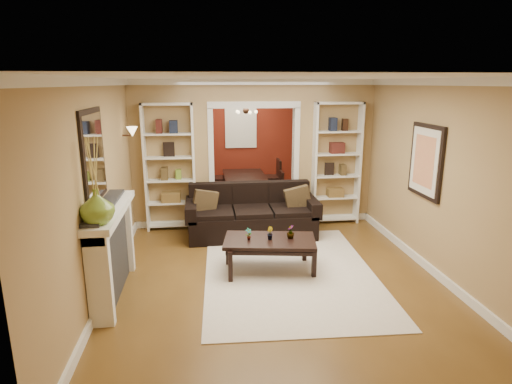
{
  "coord_description": "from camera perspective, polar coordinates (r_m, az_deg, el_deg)",
  "views": [
    {
      "loc": [
        -0.94,
        -6.68,
        2.63
      ],
      "look_at": [
        -0.21,
        -0.8,
        1.12
      ],
      "focal_mm": 30.0,
      "sensor_mm": 36.0,
      "label": 1
    }
  ],
  "objects": [
    {
      "name": "floor",
      "position": [
        7.25,
        0.86,
        -6.98
      ],
      "size": [
        8.0,
        8.0,
        0.0
      ],
      "primitive_type": "plane",
      "color": "brown",
      "rests_on": "ground"
    },
    {
      "name": "ceiling",
      "position": [
        6.75,
        0.95,
        14.89
      ],
      "size": [
        8.0,
        8.0,
        0.0
      ],
      "primitive_type": "plane",
      "rotation": [
        3.14,
        0.0,
        0.0
      ],
      "color": "white",
      "rests_on": "ground"
    },
    {
      "name": "wall_back",
      "position": [
        10.8,
        -2.06,
        7.5
      ],
      "size": [
        8.0,
        0.0,
        8.0
      ],
      "primitive_type": "plane",
      "rotation": [
        1.57,
        0.0,
        0.0
      ],
      "color": "tan",
      "rests_on": "ground"
    },
    {
      "name": "wall_front",
      "position": [
        3.12,
        11.28,
        -10.26
      ],
      "size": [
        8.0,
        0.0,
        8.0
      ],
      "primitive_type": "plane",
      "rotation": [
        -1.57,
        0.0,
        0.0
      ],
      "color": "tan",
      "rests_on": "ground"
    },
    {
      "name": "wall_left",
      "position": [
        6.93,
        -17.88,
        2.96
      ],
      "size": [
        0.0,
        8.0,
        8.0
      ],
      "primitive_type": "plane",
      "rotation": [
        1.57,
        0.0,
        1.57
      ],
      "color": "tan",
      "rests_on": "ground"
    },
    {
      "name": "wall_right",
      "position": [
        7.52,
        18.18,
        3.78
      ],
      "size": [
        0.0,
        8.0,
        8.0
      ],
      "primitive_type": "plane",
      "rotation": [
        1.57,
        0.0,
        -1.57
      ],
      "color": "tan",
      "rests_on": "ground"
    },
    {
      "name": "partition_wall",
      "position": [
        8.04,
        -0.29,
        5.15
      ],
      "size": [
        4.5,
        0.15,
        2.7
      ],
      "primitive_type": "cube",
      "color": "tan",
      "rests_on": "floor"
    },
    {
      "name": "red_back_panel",
      "position": [
        10.78,
        -2.05,
        7.32
      ],
      "size": [
        4.44,
        0.04,
        2.64
      ],
      "primitive_type": "cube",
      "color": "maroon",
      "rests_on": "floor"
    },
    {
      "name": "dining_window",
      "position": [
        10.71,
        -2.04,
        8.52
      ],
      "size": [
        0.78,
        0.03,
        0.98
      ],
      "primitive_type": "cube",
      "color": "#8CA5CC",
      "rests_on": "wall_back"
    },
    {
      "name": "area_rug",
      "position": [
        6.26,
        4.44,
        -10.54
      ],
      "size": [
        2.51,
        3.43,
        0.01
      ],
      "primitive_type": "cube",
      "rotation": [
        0.0,
        0.0,
        -0.04
      ],
      "color": "silver",
      "rests_on": "floor"
    },
    {
      "name": "sofa",
      "position": [
        7.51,
        -0.55,
        -2.6
      ],
      "size": [
        2.29,
        0.99,
        0.9
      ],
      "primitive_type": "cube",
      "color": "black",
      "rests_on": "floor"
    },
    {
      "name": "pillow_left",
      "position": [
        7.39,
        -6.81,
        -1.42
      ],
      "size": [
        0.42,
        0.21,
        0.41
      ],
      "primitive_type": "cube",
      "rotation": [
        0.0,
        0.0,
        0.25
      ],
      "color": "brown",
      "rests_on": "sofa"
    },
    {
      "name": "pillow_right",
      "position": [
        7.56,
        5.59,
        -0.92
      ],
      "size": [
        0.44,
        0.14,
        0.43
      ],
      "primitive_type": "cube",
      "rotation": [
        0.0,
        0.0,
        0.04
      ],
      "color": "brown",
      "rests_on": "sofa"
    },
    {
      "name": "coffee_table",
      "position": [
        6.19,
        1.82,
        -8.41
      ],
      "size": [
        1.38,
        0.89,
        0.49
      ],
      "primitive_type": "cube",
      "rotation": [
        0.0,
        0.0,
        -0.16
      ],
      "color": "black",
      "rests_on": "floor"
    },
    {
      "name": "plant_left",
      "position": [
        6.03,
        -0.98,
        -5.64
      ],
      "size": [
        0.11,
        0.1,
        0.18
      ],
      "primitive_type": "imported",
      "rotation": [
        0.0,
        0.0,
        0.49
      ],
      "color": "#336626",
      "rests_on": "coffee_table"
    },
    {
      "name": "plant_center",
      "position": [
        6.07,
        1.84,
        -5.5
      ],
      "size": [
        0.1,
        0.11,
        0.18
      ],
      "primitive_type": "imported",
      "rotation": [
        0.0,
        0.0,
        1.75
      ],
      "color": "#336626",
      "rests_on": "coffee_table"
    },
    {
      "name": "plant_right",
      "position": [
        6.12,
        4.62,
        -5.32
      ],
      "size": [
        0.12,
        0.12,
        0.19
      ],
      "primitive_type": "imported",
      "rotation": [
        0.0,
        0.0,
        4.63
      ],
      "color": "#336626",
      "rests_on": "coffee_table"
    },
    {
      "name": "bookshelf_left",
      "position": [
        7.88,
        -11.42,
        3.2
      ],
      "size": [
        0.9,
        0.3,
        2.3
      ],
      "primitive_type": "cube",
      "color": "white",
      "rests_on": "floor"
    },
    {
      "name": "bookshelf_right",
      "position": [
        8.24,
        10.64,
        3.71
      ],
      "size": [
        0.9,
        0.3,
        2.3
      ],
      "primitive_type": "cube",
      "color": "white",
      "rests_on": "floor"
    },
    {
      "name": "fireplace",
      "position": [
        5.69,
        -18.4,
        -7.58
      ],
      "size": [
        0.32,
        1.7,
        1.16
      ],
      "primitive_type": "cube",
      "color": "white",
      "rests_on": "floor"
    },
    {
      "name": "vase",
      "position": [
        4.88,
        -20.47,
        -1.84
      ],
      "size": [
        0.42,
        0.42,
        0.38
      ],
      "primitive_type": "imported",
      "rotation": [
        0.0,
        0.0,
        0.16
      ],
      "color": "olive",
      "rests_on": "fireplace"
    },
    {
      "name": "mirror",
      "position": [
        5.41,
        -20.87,
        4.52
      ],
      "size": [
        0.03,
        0.95,
        1.1
      ],
      "primitive_type": "cube",
      "color": "silver",
      "rests_on": "wall_left"
    },
    {
      "name": "wall_sconce",
      "position": [
        7.38,
        -16.63,
        7.49
      ],
      "size": [
        0.18,
        0.18,
        0.22
      ],
      "primitive_type": "cube",
      "color": "#FFE0A5",
      "rests_on": "wall_left"
    },
    {
      "name": "framed_art",
      "position": [
        6.59,
        21.64,
        3.85
      ],
      "size": [
        0.04,
        0.85,
        1.05
      ],
      "primitive_type": "cube",
      "color": "black",
      "rests_on": "wall_right"
    },
    {
      "name": "dining_table",
      "position": [
        9.75,
        -1.29,
        0.46
      ],
      "size": [
        1.68,
        0.94,
        0.59
      ],
      "primitive_type": "imported",
      "rotation": [
        0.0,
        0.0,
        1.57
      ],
      "color": "black",
      "rests_on": "floor"
    },
    {
      "name": "dining_chair_nw",
      "position": [
        9.38,
        -4.45,
        0.96
      ],
      "size": [
        0.51,
        0.51,
        0.94
      ],
      "primitive_type": "cube",
      "rotation": [
        0.0,
        0.0,
        1.46
      ],
      "color": "black",
      "rests_on": "floor"
    },
    {
      "name": "dining_chair_ne",
      "position": [
        9.52,
        2.19,
        0.62
      ],
      "size": [
        0.47,
        0.47,
        0.76
      ],
      "primitive_type": "cube",
      "rotation": [
        0.0,
        0.0,
        -1.87
      ],
      "color": "black",
      "rests_on": "floor"
    },
    {
      "name": "dining_chair_sw",
      "position": [
        9.97,
        -4.62,
        1.78
      ],
      "size": [
        0.56,
        0.56,
        0.95
      ],
      "primitive_type": "cube",
      "rotation": [
        0.0,
        0.0,
        1.37
      ],
      "color": "black",
      "rests_on": "floor"
    },
    {
      "name": "dining_chair_se",
      "position": [
        10.07,
        1.64,
        1.89
      ],
      "size": [
        0.57,
        0.57,
        0.93
      ],
      "primitive_type": "cube",
      "rotation": [
        0.0,
        0.0,
        -1.27
      ],
      "color": "black",
      "rests_on": "floor"
    },
    {
      "name": "chandelier",
      "position": [
        9.45,
        -1.39,
        10.61
      ],
      "size": [
        0.5,
        0.5,
        0.3
      ],
      "primitive_type": "cube",
      "color": "#3D261B",
      "rests_on": "ceiling"
    }
  ]
}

